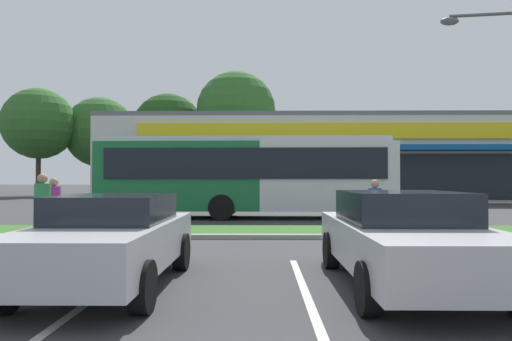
{
  "coord_description": "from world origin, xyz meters",
  "views": [
    {
      "loc": [
        -1.4,
        0.83,
        1.6
      ],
      "look_at": [
        -1.61,
        18.1,
        1.92
      ],
      "focal_mm": 31.47,
      "sensor_mm": 36.0,
      "label": 1
    }
  ],
  "objects_px": {
    "city_bus": "(246,175)",
    "pedestrian_far": "(54,209)",
    "pedestrian_by_pole": "(375,211)",
    "pedestrian_mid": "(42,211)",
    "bus_stop_bench": "(117,224)",
    "car_1": "(111,239)",
    "car_2": "(405,237)"
  },
  "relations": [
    {
      "from": "car_2",
      "to": "pedestrian_by_pole",
      "type": "xyz_separation_m",
      "value": [
        0.67,
        4.39,
        0.06
      ]
    },
    {
      "from": "bus_stop_bench",
      "to": "pedestrian_mid",
      "type": "height_order",
      "value": "pedestrian_mid"
    },
    {
      "from": "city_bus",
      "to": "pedestrian_far",
      "type": "relative_size",
      "value": 7.29
    },
    {
      "from": "bus_stop_bench",
      "to": "car_1",
      "type": "bearing_deg",
      "value": 106.81
    },
    {
      "from": "car_1",
      "to": "car_2",
      "type": "xyz_separation_m",
      "value": [
        4.37,
        0.08,
        0.02
      ]
    },
    {
      "from": "bus_stop_bench",
      "to": "car_1",
      "type": "relative_size",
      "value": 0.39
    },
    {
      "from": "pedestrian_by_pole",
      "to": "pedestrian_far",
      "type": "xyz_separation_m",
      "value": [
        -8.13,
        0.32,
        0.02
      ]
    },
    {
      "from": "pedestrian_far",
      "to": "car_2",
      "type": "bearing_deg",
      "value": -164.55
    },
    {
      "from": "pedestrian_by_pole",
      "to": "pedestrian_mid",
      "type": "distance_m",
      "value": 7.9
    },
    {
      "from": "city_bus",
      "to": "pedestrian_far",
      "type": "height_order",
      "value": "city_bus"
    },
    {
      "from": "pedestrian_by_pole",
      "to": "pedestrian_mid",
      "type": "relative_size",
      "value": 0.92
    },
    {
      "from": "pedestrian_far",
      "to": "car_1",
      "type": "bearing_deg",
      "value": 170.56
    },
    {
      "from": "bus_stop_bench",
      "to": "pedestrian_far",
      "type": "height_order",
      "value": "pedestrian_far"
    },
    {
      "from": "city_bus",
      "to": "car_2",
      "type": "bearing_deg",
      "value": -75.39
    },
    {
      "from": "pedestrian_by_pole",
      "to": "pedestrian_far",
      "type": "distance_m",
      "value": 8.14
    },
    {
      "from": "bus_stop_bench",
      "to": "pedestrian_mid",
      "type": "bearing_deg",
      "value": 22.97
    },
    {
      "from": "pedestrian_far",
      "to": "pedestrian_mid",
      "type": "bearing_deg",
      "value": 151.33
    },
    {
      "from": "city_bus",
      "to": "pedestrian_far",
      "type": "bearing_deg",
      "value": -123.37
    },
    {
      "from": "city_bus",
      "to": "car_2",
      "type": "xyz_separation_m",
      "value": [
        2.75,
        -11.55,
        -1.03
      ]
    },
    {
      "from": "bus_stop_bench",
      "to": "pedestrian_by_pole",
      "type": "height_order",
      "value": "pedestrian_by_pole"
    },
    {
      "from": "pedestrian_by_pole",
      "to": "city_bus",
      "type": "bearing_deg",
      "value": 12.67
    },
    {
      "from": "city_bus",
      "to": "pedestrian_mid",
      "type": "relative_size",
      "value": 6.87
    },
    {
      "from": "car_1",
      "to": "pedestrian_by_pole",
      "type": "xyz_separation_m",
      "value": [
        5.04,
        4.48,
        0.08
      ]
    },
    {
      "from": "pedestrian_by_pole",
      "to": "pedestrian_far",
      "type": "bearing_deg",
      "value": 74.8
    },
    {
      "from": "pedestrian_by_pole",
      "to": "car_1",
      "type": "bearing_deg",
      "value": 118.69
    },
    {
      "from": "pedestrian_far",
      "to": "bus_stop_bench",
      "type": "bearing_deg",
      "value": -148.53
    },
    {
      "from": "bus_stop_bench",
      "to": "car_1",
      "type": "height_order",
      "value": "car_1"
    },
    {
      "from": "pedestrian_mid",
      "to": "car_1",
      "type": "bearing_deg",
      "value": 128.26
    },
    {
      "from": "city_bus",
      "to": "car_1",
      "type": "distance_m",
      "value": 11.79
    },
    {
      "from": "bus_stop_bench",
      "to": "car_2",
      "type": "relative_size",
      "value": 0.35
    },
    {
      "from": "pedestrian_mid",
      "to": "bus_stop_bench",
      "type": "bearing_deg",
      "value": -156.53
    },
    {
      "from": "car_2",
      "to": "pedestrian_mid",
      "type": "distance_m",
      "value": 8.01
    }
  ]
}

